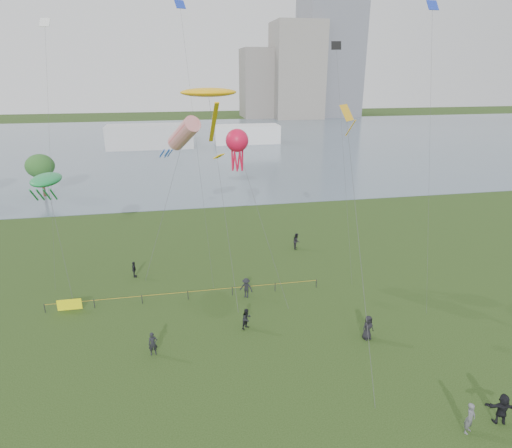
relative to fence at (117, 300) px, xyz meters
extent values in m
plane|color=#1C310F|center=(11.68, -13.34, -0.55)|extent=(400.00, 400.00, 0.00)
cube|color=slate|center=(11.68, 86.66, -0.53)|extent=(400.00, 120.00, 0.08)
cube|color=gray|center=(57.68, 148.66, 18.45)|extent=(20.00, 20.00, 38.00)
cube|color=slate|center=(43.68, 154.66, 13.45)|extent=(16.00, 18.00, 28.00)
cube|color=silver|center=(-0.32, 81.66, 2.45)|extent=(22.00, 8.00, 6.00)
cube|color=white|center=(25.68, 84.66, 1.95)|extent=(18.00, 7.00, 5.00)
cylinder|color=#3C241B|center=(-15.48, 37.89, 0.99)|extent=(0.44, 0.44, 3.09)
ellipsoid|color=#306427|center=(-15.48, 37.89, 4.46)|extent=(4.40, 4.40, 3.71)
cylinder|color=black|center=(-5.88, 0.00, -0.13)|extent=(0.07, 0.07, 0.85)
cylinder|color=black|center=(-1.88, 0.00, -0.13)|extent=(0.07, 0.07, 0.85)
cylinder|color=black|center=(2.12, 0.00, -0.13)|extent=(0.07, 0.07, 0.85)
cylinder|color=black|center=(6.12, 0.00, -0.13)|extent=(0.07, 0.07, 0.85)
cylinder|color=black|center=(10.12, 0.00, -0.13)|extent=(0.07, 0.07, 0.85)
cylinder|color=black|center=(14.12, 0.00, -0.13)|extent=(0.07, 0.07, 0.85)
cylinder|color=black|center=(18.12, 0.00, -0.13)|extent=(0.07, 0.07, 0.85)
cylinder|color=gold|center=(6.12, 0.00, 0.19)|extent=(24.00, 0.03, 0.03)
cube|color=#FBFA0D|center=(-3.88, 0.00, 0.00)|extent=(2.00, 0.04, 1.00)
imported|color=#55565C|center=(21.14, -18.03, 0.42)|extent=(0.85, 0.78, 1.95)
imported|color=black|center=(10.53, -5.48, 0.32)|extent=(1.07, 1.04, 1.74)
imported|color=black|center=(11.30, -0.59, 0.38)|extent=(1.40, 1.19, 1.88)
imported|color=black|center=(1.07, 5.44, 0.27)|extent=(0.42, 0.97, 1.65)
imported|color=black|center=(19.34, -8.56, 0.42)|extent=(1.08, 0.84, 1.95)
imported|color=black|center=(23.40, -17.76, 0.43)|extent=(1.91, 1.05, 1.96)
imported|color=black|center=(3.36, -7.49, 0.33)|extent=(0.70, 0.52, 1.77)
imported|color=black|center=(18.82, 9.39, 0.38)|extent=(0.93, 1.07, 1.87)
cylinder|color=#3F3F42|center=(9.72, 2.24, 8.15)|extent=(1.03, 10.55, 17.43)
ellipsoid|color=#FFB60D|center=(9.21, 7.50, 16.86)|extent=(5.28, 3.30, 0.82)
cube|color=#FFB60D|center=(9.21, 3.30, 14.46)|extent=(0.36, 6.98, 4.09)
cube|color=#FFB60D|center=(9.21, -0.50, 12.36)|extent=(0.95, 0.95, 0.42)
cylinder|color=#3F3F42|center=(4.43, 5.89, 6.29)|extent=(4.61, 2.88, 13.70)
cylinder|color=red|center=(6.72, 7.31, 13.14)|extent=(3.46, 4.95, 3.65)
cylinder|color=#173FA1|center=(5.32, 6.11, 11.54)|extent=(0.60, 1.13, 0.88)
cylinder|color=#173FA1|center=(5.05, 6.49, 11.54)|extent=(0.60, 1.13, 0.88)
cylinder|color=#173FA1|center=(4.60, 6.35, 11.54)|extent=(0.60, 1.13, 0.88)
cylinder|color=#173FA1|center=(4.60, 5.88, 11.54)|extent=(0.60, 1.13, 0.88)
cylinder|color=#173FA1|center=(5.05, 5.73, 11.54)|extent=(0.60, 1.13, 0.88)
cylinder|color=#3F3F42|center=(-5.07, 4.54, 4.35)|extent=(2.11, 5.50, 9.83)
ellipsoid|color=#18853E|center=(-6.11, 7.28, 9.26)|extent=(2.62, 4.71, 0.92)
cylinder|color=#18853E|center=(-6.91, 5.68, 8.26)|extent=(0.16, 1.79, 1.54)
cylinder|color=#18853E|center=(-6.36, 5.68, 8.26)|extent=(0.16, 1.79, 1.54)
cylinder|color=#18853E|center=(-5.81, 5.68, 8.26)|extent=(0.16, 1.79, 1.54)
cylinder|color=#18853E|center=(-5.26, 5.68, 8.26)|extent=(0.16, 1.79, 1.54)
cylinder|color=#3F3F42|center=(13.12, 1.58, 5.97)|extent=(2.89, 9.63, 13.06)
sphere|color=red|center=(11.68, 6.38, 12.49)|extent=(2.20, 2.20, 2.20)
cylinder|color=red|center=(12.18, 6.38, 10.89)|extent=(0.18, 0.54, 2.60)
cylinder|color=red|center=(11.93, 6.82, 10.89)|extent=(0.49, 0.36, 2.61)
cylinder|color=red|center=(11.43, 6.82, 10.89)|extent=(0.49, 0.36, 2.61)
cylinder|color=red|center=(11.18, 6.38, 10.89)|extent=(0.18, 0.54, 2.60)
cylinder|color=red|center=(11.43, 5.95, 10.89)|extent=(0.49, 0.36, 2.61)
cylinder|color=red|center=(11.93, 5.95, 10.89)|extent=(0.49, 0.36, 2.61)
cylinder|color=#3F3F42|center=(17.56, -9.67, 7.66)|extent=(1.57, 11.47, 16.45)
cube|color=yellow|center=(18.33, -3.94, 15.88)|extent=(1.40, 1.40, 1.14)
cylinder|color=yellow|center=(18.33, -4.84, 14.88)|extent=(0.08, 1.58, 1.35)
cube|color=white|center=(-4.99, 10.74, 22.85)|extent=(1.04, 1.00, 0.76)
cube|color=black|center=(20.94, 5.95, 20.94)|extent=(0.93, 0.60, 0.76)
cube|color=#1933B2|center=(7.06, 8.83, 24.36)|extent=(1.05, 0.96, 0.76)
cube|color=#1933B2|center=(26.23, -0.46, 23.58)|extent=(0.97, 0.68, 0.76)
camera|label=1|loc=(5.81, -34.31, 18.83)|focal=30.00mm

